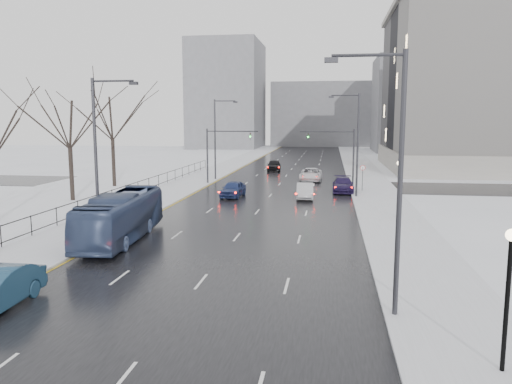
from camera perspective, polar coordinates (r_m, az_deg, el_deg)
The scene contains 26 objects.
road at distance 69.41m, azimuth 3.63°, elevation 2.04°, with size 16.00×150.00×0.04m, color black.
cross_road at distance 57.54m, azimuth 2.60°, elevation 0.77°, with size 130.00×10.00×0.04m, color black.
sidewalk_left at distance 71.06m, azimuth -4.84°, elevation 2.22°, with size 5.00×150.00×0.16m, color silver.
sidewalk_right at distance 69.31m, azimuth 12.31°, elevation 1.91°, with size 5.00×150.00×0.16m, color silver.
park_strip at distance 73.83m, azimuth -12.04°, elevation 2.28°, with size 14.00×150.00×0.12m, color white.
tree_park_d at distance 49.43m, azimuth -20.19°, elevation -0.99°, with size 8.75×8.75×12.50m, color black, non-canonical shape.
tree_park_e at distance 58.46m, azimuth -15.86°, elevation 0.56°, with size 9.45×9.45×13.50m, color black, non-canonical shape.
iron_fence at distance 43.60m, azimuth -17.22°, elevation -0.83°, with size 0.06×70.00×1.30m.
streetlight_r_near at distance 18.99m, azimuth 15.50°, elevation 2.25°, with size 2.95×0.25×10.00m.
streetlight_r_mid at distance 48.85m, azimuth 11.28°, elevation 5.88°, with size 2.95×0.25×10.00m.
streetlight_l_near at distance 32.04m, azimuth -17.50°, elevation 4.50°, with size 2.95×0.25×10.00m.
streetlight_l_far at distance 62.38m, azimuth -4.51°, elevation 6.49°, with size 2.95×0.25×10.00m.
lamppost_r_near at distance 16.28m, azimuth 26.91°, elevation -8.93°, with size 0.36×0.36×4.28m.
lamppost_r_mid at distance 39.36m, azimuth 15.98°, elevation 1.28°, with size 0.36×0.36×4.28m.
mast_signal_right at distance 56.88m, azimuth 10.02°, elevation 4.70°, with size 6.10×0.33×6.50m.
mast_signal_left at distance 58.36m, azimuth -4.57°, elevation 4.89°, with size 6.10×0.33×6.50m.
no_uturn_sign at distance 53.12m, azimuth 12.10°, elevation 2.44°, with size 0.60×0.06×2.70m.
bldg_far_right at distance 125.77m, azimuth 18.91°, elevation 9.40°, with size 24.00×20.00×22.00m, color slate.
bldg_far_left at distance 136.78m, azimuth -3.31°, elevation 10.96°, with size 18.00×22.00×28.00m, color slate.
bldg_far_center at distance 148.77m, azimuth 7.89°, elevation 8.75°, with size 30.00×18.00×18.00m, color slate.
bus at distance 32.26m, azimuth -15.14°, elevation -2.73°, with size 2.49×10.63×2.96m, color #38486E.
sedan_center_near at distance 48.72m, azimuth -2.64°, elevation 0.35°, with size 1.84×4.57×1.56m, color navy.
sedan_right_near at distance 47.86m, azimuth 5.61°, elevation 0.13°, with size 1.57×4.50×1.48m, color #AEACB1.
sedan_right_cross at distance 61.88m, azimuth 6.29°, elevation 2.00°, with size 2.61×5.66×1.57m, color silver.
sedan_right_far at distance 52.76m, azimuth 9.91°, elevation 0.83°, with size 2.14×5.26×1.53m, color #211541.
sedan_center_far at distance 73.70m, azimuth 2.06°, elevation 3.07°, with size 1.94×4.83×1.65m, color black.
Camera 1 is at (5.85, -8.76, 7.50)m, focal length 35.00 mm.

